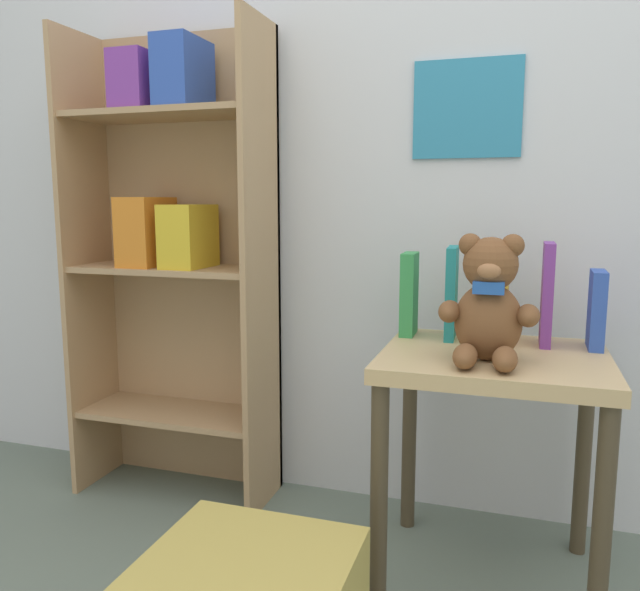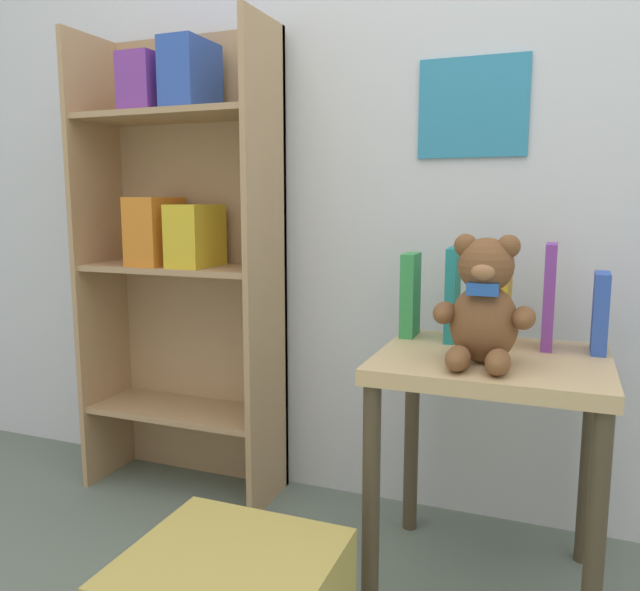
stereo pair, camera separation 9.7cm
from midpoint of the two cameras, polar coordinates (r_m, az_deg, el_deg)
wall_back at (r=1.89m, az=15.33°, el=18.00°), size 4.80×0.07×2.50m
bookshelf_side at (r=2.02m, az=-10.98°, el=5.29°), size 0.62×0.26×1.45m
display_table at (r=1.55m, az=17.10°, el=-8.92°), size 0.52×0.46×0.58m
teddy_bear at (r=1.42m, az=16.67°, el=-0.92°), size 0.22×0.20×0.29m
book_standing_green at (r=1.67m, az=9.92°, el=0.06°), size 0.04×0.10×0.22m
book_standing_teal at (r=1.65m, az=13.81°, el=0.14°), size 0.03×0.14×0.24m
book_standing_yellow at (r=1.64m, az=17.78°, el=-0.69°), size 0.05×0.14×0.20m
book_standing_purple at (r=1.62m, az=21.85°, el=-0.07°), size 0.03×0.12×0.26m
book_standing_blue at (r=1.63m, az=25.83°, el=-1.43°), size 0.04×0.11×0.19m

